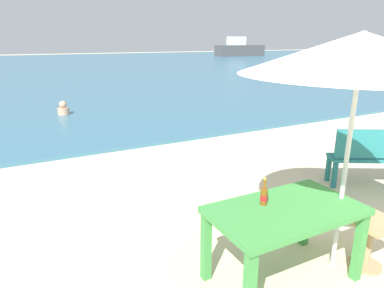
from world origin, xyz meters
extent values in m
plane|color=beige|center=(0.00, 0.00, 0.00)|extent=(120.00, 120.00, 0.00)
cube|color=#386B84|center=(0.00, 30.00, 0.04)|extent=(120.00, 50.00, 0.08)
cube|color=#3D8C42|center=(-0.84, 0.36, 0.73)|extent=(1.40, 0.80, 0.06)
cube|color=#3D8C42|center=(-0.20, 0.02, 0.35)|extent=(0.08, 0.08, 0.70)
cube|color=#3D8C42|center=(-1.48, 0.70, 0.35)|extent=(0.08, 0.08, 0.70)
cube|color=#3D8C42|center=(-0.20, 0.70, 0.35)|extent=(0.08, 0.08, 0.70)
cylinder|color=brown|center=(-0.98, 0.50, 0.84)|extent=(0.06, 0.06, 0.16)
cone|color=brown|center=(-0.98, 0.50, 0.92)|extent=(0.06, 0.06, 0.03)
cylinder|color=brown|center=(-0.98, 0.50, 0.97)|extent=(0.03, 0.03, 0.09)
cylinder|color=red|center=(-0.98, 0.50, 0.83)|extent=(0.07, 0.07, 0.05)
cylinder|color=gold|center=(-0.98, 0.50, 1.02)|extent=(0.03, 0.03, 0.01)
cylinder|color=silver|center=(-0.22, 0.26, 1.15)|extent=(0.04, 0.04, 2.30)
cone|color=silver|center=(-0.22, 0.26, 2.12)|extent=(2.10, 2.10, 0.36)
cube|color=tan|center=(0.06, 0.09, 0.52)|extent=(0.44, 0.44, 0.04)
cylinder|color=tan|center=(0.06, 0.09, 0.25)|extent=(0.07, 0.07, 0.50)
cylinder|color=tan|center=(0.06, 0.09, 0.01)|extent=(0.32, 0.32, 0.03)
cube|color=#237275|center=(1.91, 1.48, 0.45)|extent=(1.22, 0.90, 0.05)
cube|color=#237275|center=(1.83, 1.34, 0.73)|extent=(1.06, 0.63, 0.44)
cube|color=#237275|center=(1.50, 1.87, 0.21)|extent=(0.06, 0.06, 0.42)
cube|color=#237275|center=(1.36, 1.63, 0.21)|extent=(0.06, 0.06, 0.42)
cylinder|color=tan|center=(-1.60, 9.03, 0.18)|extent=(0.34, 0.34, 0.20)
sphere|color=tan|center=(-1.60, 9.03, 0.39)|extent=(0.21, 0.21, 0.21)
cube|color=#4C4C4C|center=(25.37, 38.16, 0.79)|extent=(6.97, 1.90, 1.43)
cube|color=silver|center=(24.74, 38.16, 2.06)|extent=(2.22, 1.43, 1.11)
camera|label=1|loc=(-2.92, -1.77, 2.23)|focal=32.37mm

